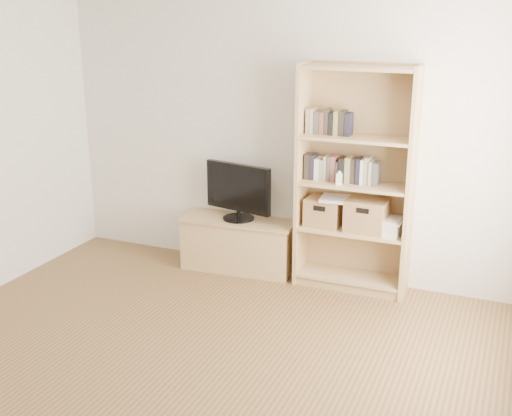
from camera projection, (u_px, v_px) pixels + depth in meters
The scene contains 12 objects.
floor at pixel (149, 408), 4.09m from camera, with size 4.50×5.00×0.01m, color brown.
back_wall at pixel (288, 137), 5.89m from camera, with size 4.50×0.02×2.60m, color white.
tv_stand at pixel (239, 245), 6.19m from camera, with size 1.06×0.40×0.49m, color tan.
bookshelf at pixel (355, 181), 5.57m from camera, with size 1.00×0.36×2.00m, color tan.
television at pixel (238, 192), 6.03m from camera, with size 0.70×0.05×0.55m, color black.
books_row_mid at pixel (356, 171), 5.56m from camera, with size 0.76×0.15×0.20m, color #2E271F.
books_row_upper at pixel (333, 124), 5.52m from camera, with size 0.35×0.13×0.19m, color #2E271F.
baby_monitor at pixel (339, 179), 5.50m from camera, with size 0.05×0.03×0.10m, color white.
basket_left at pixel (324, 212), 5.76m from camera, with size 0.31×0.26×0.26m, color #AD764E.
basket_right at pixel (367, 215), 5.61m from camera, with size 0.35×0.29×0.29m, color #AD764E.
laptop at pixel (341, 199), 5.64m from camera, with size 0.35×0.25×0.03m, color white.
magazine_stack at pixel (391, 227), 5.55m from camera, with size 0.18×0.26×0.12m, color beige.
Camera 1 is at (2.00, -2.97, 2.44)m, focal length 45.00 mm.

